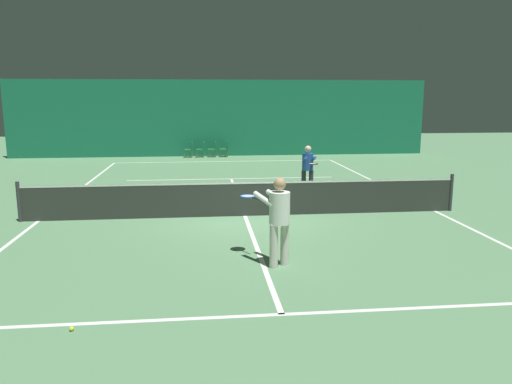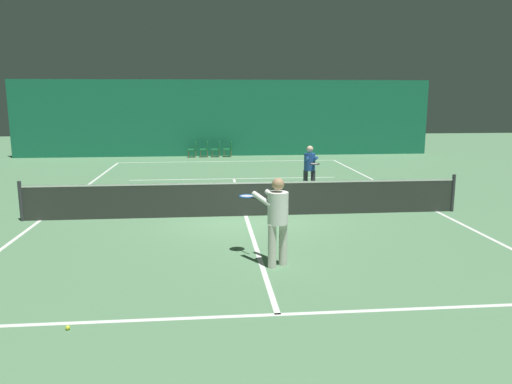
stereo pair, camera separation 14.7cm
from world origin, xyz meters
The scene contains 16 objects.
ground_plane centered at (0.00, 0.00, 0.00)m, with size 60.00×60.00×0.00m, color #56845B.
backdrop_curtain centered at (0.00, 14.43, 2.08)m, with size 23.00×0.12×4.16m.
court_line_baseline_far centered at (0.00, 11.90, 0.00)m, with size 11.00×0.10×0.00m.
court_line_service_far centered at (0.00, 6.40, 0.00)m, with size 8.25×0.10×0.00m.
court_line_service_near centered at (0.00, -6.40, 0.00)m, with size 8.25×0.10×0.00m.
court_line_sideline_left centered at (-5.50, 0.00, 0.00)m, with size 0.10×23.80×0.00m.
court_line_sideline_right centered at (5.50, 0.00, 0.00)m, with size 0.10×23.80×0.00m.
court_line_centre centered at (0.00, 0.00, 0.00)m, with size 0.10×12.80×0.00m.
tennis_net centered at (0.00, 0.00, 0.51)m, with size 12.00×0.10×1.07m.
player_near centered at (0.28, -4.18, 1.01)m, with size 1.03×1.37×1.74m.
player_far centered at (2.39, 2.97, 0.95)m, with size 0.43×1.35×1.63m.
courtside_chair_0 centered at (-1.80, 13.88, 0.49)m, with size 0.44×0.44×0.84m.
courtside_chair_1 centered at (-1.16, 13.88, 0.49)m, with size 0.44×0.44×0.84m.
courtside_chair_2 centered at (-0.51, 13.88, 0.49)m, with size 0.44×0.44×0.84m.
courtside_chair_3 centered at (0.13, 13.88, 0.49)m, with size 0.44×0.44×0.84m.
tennis_ball centered at (-3.03, -6.61, 0.03)m, with size 0.07×0.07×0.07m.
Camera 2 is at (-1.00, -13.39, 3.24)m, focal length 35.00 mm.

